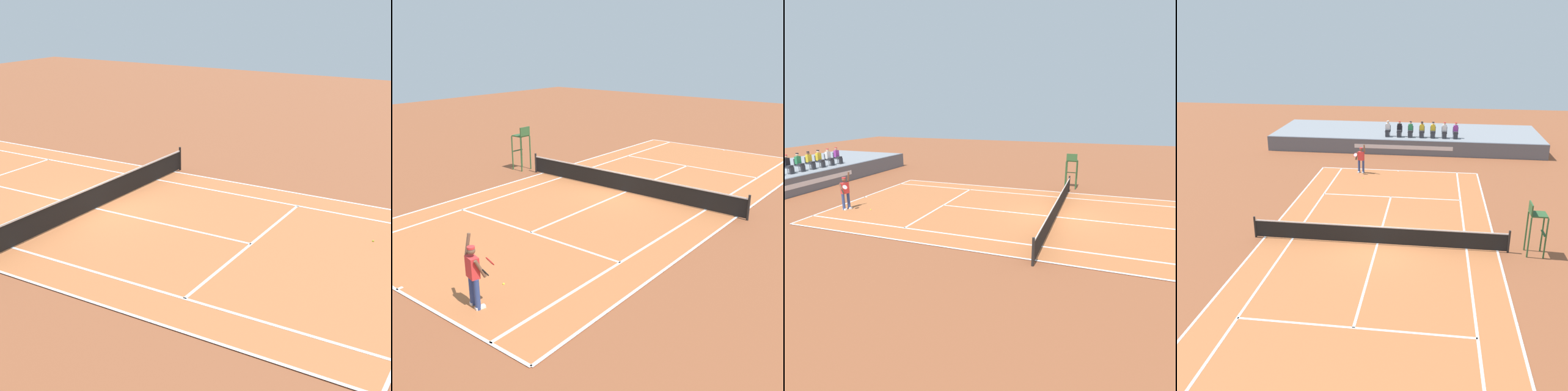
{
  "view_description": "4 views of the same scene",
  "coord_description": "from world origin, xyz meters",
  "views": [
    {
      "loc": [
        15.72,
        13.58,
        7.69
      ],
      "look_at": [
        -0.77,
        3.87,
        1.0
      ],
      "focal_mm": 53.49,
      "sensor_mm": 36.0,
      "label": 1
    },
    {
      "loc": [
        -11.87,
        17.95,
        6.87
      ],
      "look_at": [
        -0.77,
        3.87,
        1.0
      ],
      "focal_mm": 43.15,
      "sensor_mm": 36.0,
      "label": 2
    },
    {
      "loc": [
        -17.06,
        -2.08,
        5.44
      ],
      "look_at": [
        -0.77,
        3.87,
        1.0
      ],
      "focal_mm": 31.52,
      "sensor_mm": 36.0,
      "label": 3
    },
    {
      "loc": [
        2.38,
        -18.96,
        9.48
      ],
      "look_at": [
        -0.77,
        3.87,
        1.0
      ],
      "focal_mm": 41.6,
      "sensor_mm": 36.0,
      "label": 4
    }
  ],
  "objects": [
    {
      "name": "umpire_chair",
      "position": [
        6.99,
        0.0,
        1.56
      ],
      "size": [
        0.77,
        0.77,
        2.44
      ],
      "color": "#2D562D",
      "rests_on": "ground"
    },
    {
      "name": "net",
      "position": [
        0.0,
        0.0,
        0.52
      ],
      "size": [
        11.98,
        0.1,
        1.07
      ],
      "color": "black",
      "rests_on": "ground"
    },
    {
      "name": "barrier_wall",
      "position": [
        0.0,
        16.24,
        0.6
      ],
      "size": [
        22.38,
        0.25,
        1.21
      ],
      "color": "#565B66",
      "rests_on": "ground"
    },
    {
      "name": "spectator_seated_4",
      "position": [
        2.3,
        17.48,
        1.82
      ],
      "size": [
        0.44,
        0.6,
        1.27
      ],
      "color": "#474C56",
      "rests_on": "bleacher_platform"
    },
    {
      "name": "tennis_ball",
      "position": [
        -2.21,
        9.74,
        0.03
      ],
      "size": [
        0.07,
        0.07,
        0.07
      ],
      "primitive_type": "sphere",
      "color": "#D1E533",
      "rests_on": "ground"
    },
    {
      "name": "spectator_seated_3",
      "position": [
        1.4,
        17.48,
        1.82
      ],
      "size": [
        0.44,
        0.6,
        1.27
      ],
      "color": "#474C56",
      "rests_on": "bleacher_platform"
    },
    {
      "name": "spectator_seated_6",
      "position": [
        4.1,
        17.48,
        1.82
      ],
      "size": [
        0.44,
        0.6,
        1.27
      ],
      "color": "#474C56",
      "rests_on": "bleacher_platform"
    },
    {
      "name": "tennis_player",
      "position": [
        -2.56,
        11.04,
        0.99
      ],
      "size": [
        0.83,
        0.61,
        2.08
      ],
      "color": "navy",
      "rests_on": "ground"
    },
    {
      "name": "spectator_seated_5",
      "position": [
        3.22,
        17.48,
        1.82
      ],
      "size": [
        0.44,
        0.6,
        1.27
      ],
      "color": "#474C56",
      "rests_on": "bleacher_platform"
    },
    {
      "name": "court",
      "position": [
        0.0,
        0.0,
        0.01
      ],
      "size": [
        11.08,
        23.88,
        0.03
      ],
      "color": "#B76638",
      "rests_on": "ground"
    },
    {
      "name": "ground_plane",
      "position": [
        0.0,
        0.0,
        0.0
      ],
      "size": [
        80.0,
        80.0,
        0.0
      ],
      "primitive_type": "plane",
      "color": "brown"
    },
    {
      "name": "spectator_seated_2",
      "position": [
        0.48,
        17.48,
        1.82
      ],
      "size": [
        0.44,
        0.6,
        1.27
      ],
      "color": "#474C56",
      "rests_on": "bleacher_platform"
    },
    {
      "name": "spectator_seated_1",
      "position": [
        -0.42,
        17.48,
        1.82
      ],
      "size": [
        0.44,
        0.6,
        1.27
      ],
      "color": "#474C56",
      "rests_on": "bleacher_platform"
    }
  ]
}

